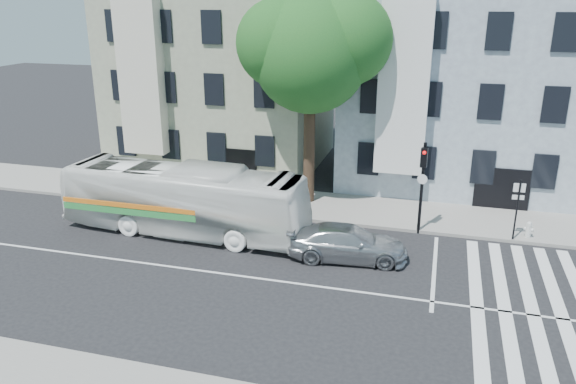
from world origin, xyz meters
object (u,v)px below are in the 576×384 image
at_px(fire_hydrant, 529,229).
at_px(bus, 184,200).
at_px(traffic_signal, 423,176).
at_px(sedan, 348,243).

bearing_deg(fire_hydrant, bus, -167.90).
bearing_deg(fire_hydrant, traffic_signal, -173.03).
bearing_deg(traffic_signal, fire_hydrant, 15.01).
bearing_deg(fire_hydrant, sedan, -151.76).
distance_m(bus, sedan, 7.60).
relative_size(sedan, traffic_signal, 1.14).
distance_m(bus, traffic_signal, 10.54).
relative_size(bus, sedan, 2.34).
relative_size(traffic_signal, fire_hydrant, 5.74).
xyz_separation_m(sedan, fire_hydrant, (7.28, 3.91, -0.17)).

